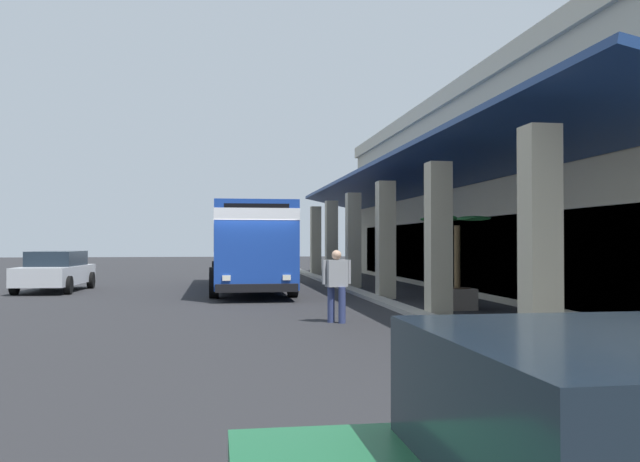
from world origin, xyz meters
TOP-DOWN VIEW (x-y plane):
  - ground at (0.00, 8.00)m, footprint 120.00×120.00m
  - curb_strip at (-2.69, 3.74)m, footprint 37.33×0.50m
  - plaza_building at (-2.69, 13.36)m, footprint 31.41×15.88m
  - transit_bus at (-4.66, 0.07)m, footprint 11.22×2.87m
  - parked_sedan_silver at (-4.88, -6.99)m, footprint 4.51×2.22m
  - pedestrian at (5.98, 1.56)m, footprint 0.34×0.67m
  - potted_palm at (3.57, 5.29)m, footprint 1.86×1.91m

SIDE VIEW (x-z plane):
  - ground at x=0.00m, z-range 0.00..0.00m
  - curb_strip at x=-2.69m, z-range 0.00..0.12m
  - potted_palm at x=3.57m, z-range -0.65..1.92m
  - parked_sedan_silver at x=-4.88m, z-range 0.02..1.49m
  - pedestrian at x=5.98m, z-range 0.09..1.73m
  - transit_bus at x=-4.66m, z-range 0.18..3.52m
  - plaza_building at x=-2.69m, z-range 0.00..7.45m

